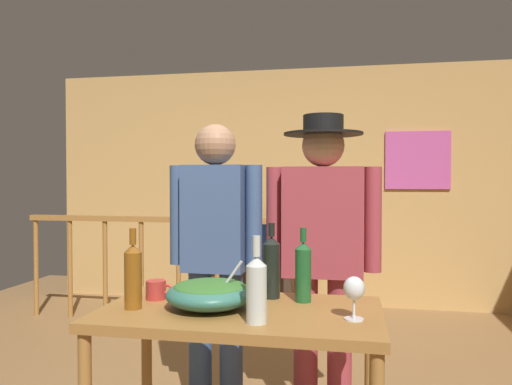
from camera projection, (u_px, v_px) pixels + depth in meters
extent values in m
cube|color=tan|center=(310.00, 187.00, 5.29)|extent=(5.71, 0.10, 2.52)
cube|color=#C7519C|center=(418.00, 160.00, 5.02)|extent=(0.64, 0.03, 0.59)
cylinder|color=#9E6B33|center=(36.00, 268.00, 4.84)|extent=(0.04, 0.04, 0.94)
cylinder|color=#9E6B33|center=(70.00, 269.00, 4.77)|extent=(0.04, 0.04, 0.94)
cylinder|color=#9E6B33|center=(105.00, 270.00, 4.70)|extent=(0.04, 0.04, 0.94)
cylinder|color=#9E6B33|center=(141.00, 272.00, 4.63)|extent=(0.04, 0.04, 0.94)
cylinder|color=#9E6B33|center=(179.00, 273.00, 4.56)|extent=(0.04, 0.04, 0.94)
cylinder|color=#9E6B33|center=(217.00, 275.00, 4.49)|extent=(0.04, 0.04, 0.94)
cylinder|color=#9E6B33|center=(257.00, 276.00, 4.42)|extent=(0.04, 0.04, 0.94)
cylinder|color=#9E6B33|center=(298.00, 278.00, 4.35)|extent=(0.04, 0.04, 0.94)
cylinder|color=#9E6B33|center=(340.00, 279.00, 4.28)|extent=(0.04, 0.04, 0.94)
cube|color=#9E6B33|center=(178.00, 220.00, 4.54)|extent=(3.02, 0.07, 0.05)
cube|color=#9E6B33|center=(340.00, 273.00, 4.28)|extent=(0.10, 0.10, 1.04)
cube|color=#38281E|center=(249.00, 285.00, 5.09)|extent=(0.90, 0.40, 0.50)
cube|color=black|center=(249.00, 260.00, 5.08)|extent=(0.20, 0.12, 0.02)
cylinder|color=black|center=(249.00, 255.00, 5.08)|extent=(0.03, 0.03, 0.08)
cube|color=black|center=(249.00, 236.00, 5.05)|extent=(0.59, 0.06, 0.32)
cube|color=black|center=(248.00, 237.00, 5.02)|extent=(0.54, 0.01, 0.29)
cube|color=#9E6B33|center=(240.00, 314.00, 2.02)|extent=(1.14, 0.65, 0.04)
cylinder|color=#9E6B33|center=(147.00, 374.00, 2.40)|extent=(0.05, 0.05, 0.76)
ellipsoid|color=#337060|center=(210.00, 294.00, 2.02)|extent=(0.36, 0.36, 0.11)
ellipsoid|color=#38702D|center=(210.00, 287.00, 2.02)|extent=(0.30, 0.30, 0.05)
cylinder|color=silver|center=(227.00, 282.00, 2.01)|extent=(0.13, 0.01, 0.18)
cylinder|color=silver|center=(354.00, 319.00, 1.86)|extent=(0.07, 0.07, 0.01)
cylinder|color=silver|center=(354.00, 308.00, 1.85)|extent=(0.01, 0.01, 0.08)
ellipsoid|color=silver|center=(354.00, 288.00, 1.85)|extent=(0.08, 0.08, 0.09)
cylinder|color=black|center=(271.00, 271.00, 2.20)|extent=(0.08, 0.08, 0.24)
cone|color=black|center=(272.00, 240.00, 2.19)|extent=(0.08, 0.08, 0.03)
cylinder|color=black|center=(272.00, 230.00, 2.19)|extent=(0.03, 0.03, 0.06)
cylinder|color=brown|center=(133.00, 280.00, 2.02)|extent=(0.07, 0.07, 0.23)
cone|color=brown|center=(133.00, 248.00, 2.01)|extent=(0.07, 0.07, 0.03)
cylinder|color=brown|center=(133.00, 236.00, 2.01)|extent=(0.03, 0.03, 0.07)
cylinder|color=silver|center=(256.00, 294.00, 1.81)|extent=(0.08, 0.08, 0.21)
cone|color=silver|center=(256.00, 261.00, 1.81)|extent=(0.08, 0.08, 0.03)
cylinder|color=silver|center=(256.00, 246.00, 1.81)|extent=(0.03, 0.03, 0.08)
cylinder|color=#1E5628|center=(303.00, 275.00, 2.13)|extent=(0.07, 0.07, 0.23)
cone|color=#1E5628|center=(303.00, 246.00, 2.13)|extent=(0.07, 0.07, 0.03)
cylinder|color=#1E5628|center=(303.00, 235.00, 2.12)|extent=(0.03, 0.03, 0.06)
cylinder|color=#B7332D|center=(156.00, 290.00, 2.18)|extent=(0.09, 0.09, 0.08)
torus|color=#B7332D|center=(168.00, 289.00, 2.16)|extent=(0.05, 0.01, 0.05)
cylinder|color=#3D5684|center=(231.00, 345.00, 2.74)|extent=(0.13, 0.13, 0.83)
cylinder|color=#3D5684|center=(200.00, 343.00, 2.77)|extent=(0.13, 0.13, 0.83)
cube|color=#3D5684|center=(215.00, 218.00, 2.74)|extent=(0.34, 0.22, 0.59)
cylinder|color=#3D5684|center=(254.00, 216.00, 2.69)|extent=(0.09, 0.09, 0.56)
cylinder|color=#3D5684|center=(178.00, 215.00, 2.78)|extent=(0.09, 0.09, 0.56)
sphere|color=#A37556|center=(215.00, 145.00, 2.73)|extent=(0.23, 0.23, 0.23)
cylinder|color=#9E3842|center=(339.00, 353.00, 2.63)|extent=(0.13, 0.13, 0.82)
cylinder|color=#9E3842|center=(306.00, 351.00, 2.66)|extent=(0.13, 0.13, 0.82)
cube|color=#9E3842|center=(323.00, 221.00, 2.63)|extent=(0.42, 0.23, 0.58)
cylinder|color=#9E3842|center=(373.00, 219.00, 2.58)|extent=(0.09, 0.09, 0.55)
cylinder|color=#9E3842|center=(275.00, 218.00, 2.67)|extent=(0.09, 0.09, 0.55)
sphere|color=#D8A884|center=(323.00, 146.00, 2.62)|extent=(0.23, 0.23, 0.23)
cylinder|color=black|center=(323.00, 134.00, 2.61)|extent=(0.42, 0.42, 0.01)
cylinder|color=black|center=(323.00, 125.00, 2.61)|extent=(0.21, 0.21, 0.10)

